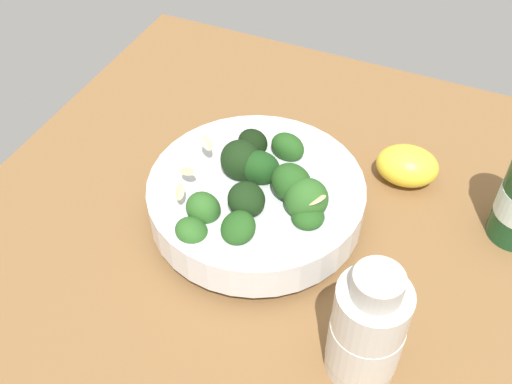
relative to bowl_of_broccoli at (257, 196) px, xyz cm
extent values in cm
cube|color=brown|center=(-0.20, 2.39, -5.13)|extent=(64.28, 64.28, 3.02)
cylinder|color=white|center=(-0.14, -0.15, -2.99)|extent=(11.79, 11.79, 1.26)
cylinder|color=white|center=(-0.14, -0.15, -0.46)|extent=(21.44, 21.44, 3.78)
cylinder|color=silver|center=(-0.14, -0.15, 1.03)|extent=(18.12, 18.12, 0.80)
cylinder|color=#2F662B|center=(7.67, -3.09, -0.10)|extent=(1.71, 1.51, 1.63)
ellipsoid|color=#2D6023|center=(7.67, -3.09, 1.40)|extent=(4.82, 4.66, 4.21)
cylinder|color=#2F662B|center=(6.13, 0.86, 0.40)|extent=(1.72, 1.85, 1.96)
ellipsoid|color=#23511C|center=(6.13, 0.86, 2.10)|extent=(4.87, 4.96, 3.68)
cylinder|color=#3C7A32|center=(-1.29, -0.28, 0.88)|extent=(1.61, 1.56, 1.51)
ellipsoid|color=#194216|center=(-1.29, -0.28, 2.66)|extent=(5.38, 5.40, 5.18)
cylinder|color=#3C7A32|center=(-1.38, -2.31, 0.97)|extent=(2.29, 2.15, 1.58)
ellipsoid|color=black|center=(-1.38, -2.31, 2.77)|extent=(6.47, 6.24, 5.91)
cylinder|color=#589D47|center=(3.11, 0.32, 0.98)|extent=(1.96, 1.71, 1.60)
ellipsoid|color=black|center=(3.11, 0.32, 2.65)|extent=(4.11, 4.32, 4.37)
cylinder|color=#589D47|center=(5.16, -3.16, 0.08)|extent=(1.49, 1.87, 1.88)
ellipsoid|color=#2D6023|center=(5.16, -3.16, 1.88)|extent=(4.60, 5.19, 5.19)
cylinder|color=#3C7A32|center=(0.92, 5.41, 0.98)|extent=(2.02, 2.17, 1.54)
ellipsoid|color=#2D6023|center=(0.92, 5.41, 2.73)|extent=(5.83, 5.60, 4.62)
cylinder|color=#2F662B|center=(-5.56, 0.98, 0.96)|extent=(1.60, 1.65, 1.00)
ellipsoid|color=#23511C|center=(-5.56, 0.98, 2.32)|extent=(4.37, 4.24, 3.84)
cylinder|color=#589D47|center=(-5.15, -2.72, 0.56)|extent=(1.46, 1.60, 1.23)
ellipsoid|color=black|center=(-5.15, -2.72, 1.96)|extent=(4.49, 4.88, 3.54)
cylinder|color=#4A8F3C|center=(-0.63, 3.48, 1.30)|extent=(1.43, 1.53, 1.48)
ellipsoid|color=#23511C|center=(-0.63, 3.48, 3.08)|extent=(5.07, 5.66, 4.86)
cylinder|color=#3C7A32|center=(2.24, 6.11, 0.35)|extent=(1.37, 1.11, 1.76)
ellipsoid|color=#23511C|center=(2.24, 6.11, 1.93)|extent=(4.52, 4.35, 2.83)
ellipsoid|color=#DBBC84|center=(5.06, -5.55, 3.06)|extent=(1.93, 1.66, 1.23)
ellipsoid|color=#DBBC84|center=(-1.41, -6.09, 3.71)|extent=(1.84, 1.98, 1.11)
ellipsoid|color=#DBBC84|center=(1.77, 6.66, 3.95)|extent=(1.95, 1.92, 1.21)
ellipsoid|color=#DBBC84|center=(2.51, -6.13, 3.17)|extent=(1.39, 1.97, 0.89)
ellipsoid|color=yellow|center=(-12.03, 12.39, -1.52)|extent=(5.98, 7.32, 4.20)
cylinder|color=beige|center=(11.42, 14.48, 1.53)|extent=(5.86, 5.86, 10.30)
cylinder|color=#B7B2A8|center=(11.42, 14.48, 7.72)|extent=(3.87, 3.87, 2.08)
cylinder|color=beige|center=(11.42, 14.48, 0.21)|extent=(5.98, 5.98, 4.57)
camera|label=1|loc=(38.61, 16.95, 43.78)|focal=43.16mm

